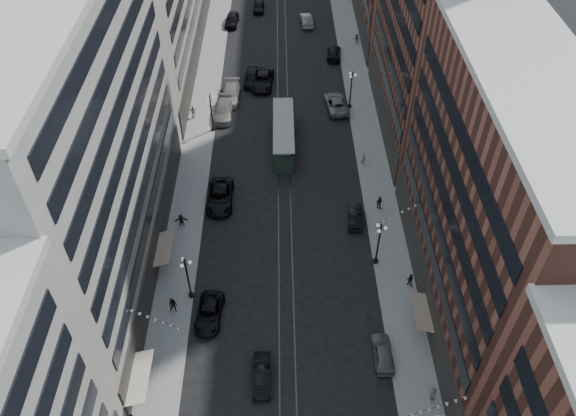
{
  "coord_description": "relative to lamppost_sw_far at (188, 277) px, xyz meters",
  "views": [
    {
      "loc": [
        -0.37,
        -5.16,
        44.2
      ],
      "look_at": [
        0.29,
        35.09,
        5.0
      ],
      "focal_mm": 35.0,
      "sensor_mm": 36.0,
      "label": 1
    }
  ],
  "objects": [
    {
      "name": "sidewalk_west",
      "position": [
        -1.8,
        42.0,
        -3.02
      ],
      "size": [
        4.0,
        180.0,
        0.15
      ],
      "primitive_type": "cube",
      "color": "gray",
      "rests_on": "ground"
    },
    {
      "name": "lamppost_sw_mid",
      "position": [
        0.0,
        27.0,
        0.0
      ],
      "size": [
        1.03,
        1.14,
        5.52
      ],
      "color": "black",
      "rests_on": "sidewalk_west"
    },
    {
      "name": "lamppost_sw_far",
      "position": [
        0.0,
        0.0,
        0.0
      ],
      "size": [
        1.03,
        1.14,
        5.52
      ],
      "color": "black",
      "rests_on": "sidewalk_west"
    },
    {
      "name": "car_14",
      "position": [
        13.44,
        57.02,
        -2.27
      ],
      "size": [
        2.18,
        5.16,
        1.66
      ],
      "primitive_type": "imported",
      "rotation": [
        0.0,
        0.0,
        3.23
      ],
      "color": "gray",
      "rests_on": "ground"
    },
    {
      "name": "pedestrian_7",
      "position": [
        21.34,
        1.04,
        -2.18
      ],
      "size": [
        0.85,
        0.69,
        1.53
      ],
      "primitive_type": "imported",
      "rotation": [
        0.0,
        0.0,
        2.7
      ],
      "color": "black",
      "rests_on": "sidewalk_east"
    },
    {
      "name": "car_12",
      "position": [
        17.27,
        45.95,
        -2.36
      ],
      "size": [
        2.58,
        5.28,
        1.48
      ],
      "primitive_type": "imported",
      "rotation": [
        0.0,
        0.0,
        3.04
      ],
      "color": "black",
      "rests_on": "ground"
    },
    {
      "name": "pedestrian_8",
      "position": [
        18.82,
        19.74,
        -1.98
      ],
      "size": [
        0.84,
        0.73,
        1.93
      ],
      "primitive_type": "imported",
      "rotation": [
        0.0,
        0.0,
        3.61
      ],
      "color": "#A69E8A",
      "rests_on": "sidewalk_east"
    },
    {
      "name": "car_7",
      "position": [
        1.9,
        13.29,
        -2.24
      ],
      "size": [
        2.85,
        6.18,
        1.72
      ],
      "primitive_type": "imported",
      "rotation": [
        0.0,
        0.0,
        0.0
      ],
      "color": "black",
      "rests_on": "ground"
    },
    {
      "name": "pedestrian_6",
      "position": [
        -2.85,
        29.87,
        -2.05
      ],
      "size": [
        1.16,
        0.82,
        1.8
      ],
      "primitive_type": "imported",
      "rotation": [
        0.0,
        0.0,
        3.51
      ],
      "color": "#A89A8B",
      "rests_on": "sidewalk_west"
    },
    {
      "name": "car_9",
      "position": [
        0.8,
        57.26,
        -2.21
      ],
      "size": [
        2.48,
        5.33,
        1.77
      ],
      "primitive_type": "imported",
      "rotation": [
        0.0,
        0.0,
        -0.08
      ],
      "color": "black",
      "rests_on": "ground"
    },
    {
      "name": "lamppost_se_far",
      "position": [
        18.4,
        4.0,
        0.0
      ],
      "size": [
        1.03,
        1.14,
        5.52
      ],
      "color": "black",
      "rests_on": "sidewalk_east"
    },
    {
      "name": "car_8",
      "position": [
        1.88,
        34.41,
        -2.21
      ],
      "size": [
        2.74,
        6.22,
        1.78
      ],
      "primitive_type": "imported",
      "rotation": [
        0.0,
        0.0,
        -0.04
      ],
      "color": "gray",
      "rests_on": "ground"
    },
    {
      "name": "car_2",
      "position": [
        1.98,
        -2.46,
        -2.4
      ],
      "size": [
        2.73,
        5.2,
        1.4
      ],
      "primitive_type": "imported",
      "rotation": [
        0.0,
        0.0,
        -0.08
      ],
      "color": "black",
      "rests_on": "ground"
    },
    {
      "name": "car_extra_2",
      "position": [
        5.23,
        62.49,
        -2.31
      ],
      "size": [
        1.94,
        4.67,
        1.58
      ],
      "primitive_type": "imported",
      "rotation": [
        0.0,
        0.0,
        -0.02
      ],
      "color": "black",
      "rests_on": "ground"
    },
    {
      "name": "car_11",
      "position": [
        16.52,
        31.87,
        -2.25
      ],
      "size": [
        3.5,
        6.35,
        1.68
      ],
      "primitive_type": "imported",
      "rotation": [
        0.0,
        0.0,
        3.26
      ],
      "color": "slate",
      "rests_on": "ground"
    },
    {
      "name": "pedestrian_2",
      "position": [
        -1.43,
        -1.75,
        -2.05
      ],
      "size": [
        0.94,
        0.62,
        1.79
      ],
      "primitive_type": "imported",
      "rotation": [
        0.0,
        0.0,
        -0.17
      ],
      "color": "black",
      "rests_on": "sidewalk_west"
    },
    {
      "name": "car_extra_0",
      "position": [
        6.34,
        37.88,
        -2.23
      ],
      "size": [
        3.43,
        6.5,
        1.74
      ],
      "primitive_type": "imported",
      "rotation": [
        0.0,
        0.0,
        -0.09
      ],
      "color": "black",
      "rests_on": "ground"
    },
    {
      "name": "pedestrian_9",
      "position": [
        21.24,
        49.97,
        -2.17
      ],
      "size": [
        1.09,
        0.77,
        1.56
      ],
      "primitive_type": "imported",
      "rotation": [
        0.0,
        0.0,
        -0.39
      ],
      "color": "black",
      "rests_on": "sidewalk_east"
    },
    {
      "name": "lamppost_se_mid",
      "position": [
        18.4,
        32.0,
        0.0
      ],
      "size": [
        1.03,
        1.14,
        5.52
      ],
      "color": "black",
      "rests_on": "sidewalk_east"
    },
    {
      "name": "streetcar",
      "position": [
        9.2,
        23.84,
        -1.61
      ],
      "size": [
        2.58,
        11.67,
        3.23
      ],
      "color": "#22362A",
      "rests_on": "ground"
    },
    {
      "name": "rail_west",
      "position": [
        8.5,
        42.0,
        -3.09
      ],
      "size": [
        0.12,
        180.0,
        0.02
      ],
      "primitive_type": "cube",
      "color": "#2D2D33",
      "rests_on": "ground"
    },
    {
      "name": "car_13",
      "position": [
        4.7,
        38.72,
        -2.22
      ],
      "size": [
        2.42,
        5.27,
        1.75
      ],
      "primitive_type": "imported",
      "rotation": [
        0.0,
        0.0,
        -0.07
      ],
      "color": "black",
      "rests_on": "ground"
    },
    {
      "name": "pedestrian_5",
      "position": [
        -2.04,
        9.59,
        -2.18
      ],
      "size": [
        1.46,
        0.57,
        1.54
      ],
      "primitive_type": "imported",
      "rotation": [
        0.0,
        0.0,
        0.12
      ],
      "color": "black",
      "rests_on": "sidewalk_west"
    },
    {
      "name": "pedestrian_extra_0",
      "position": [
        19.77,
        12.0,
        -2.15
      ],
      "size": [
        0.88,
        0.76,
        1.59
      ],
      "primitive_type": "imported",
      "rotation": [
        0.0,
        0.0,
        2.61
      ],
      "color": "black",
      "rests_on": "sidewalk_east"
    },
    {
      "name": "car_10",
      "position": [
        16.87,
        10.11,
        -2.4
      ],
      "size": [
        1.91,
        4.36,
        1.39
      ],
      "primitive_type": "imported",
      "rotation": [
        0.0,
        0.0,
        3.04
      ],
      "color": "black",
      "rests_on": "ground"
    },
    {
      "name": "car_extra_1",
      "position": [
        1.17,
        30.42,
        -2.22
      ],
      "size": [
        2.57,
        6.08,
        1.75
      ],
      "primitive_type": "imported",
      "rotation": [
        0.0,
        0.0,
        -0.02
      ],
      "color": "slate",
      "rests_on": "ground"
    },
    {
      "name": "ground",
      "position": [
        9.2,
        32.0,
        -3.1
      ],
      "size": [
        220.0,
        220.0,
        0.0
      ],
      "primitive_type": "plane",
      "color": "black",
      "rests_on": "ground"
    },
    {
      "name": "car_5",
      "position": [
        7.0,
        -8.87,
        -2.38
      ],
      "size": [
        1.56,
        4.35,
        1.43
      ],
      "primitive_type": "imported",
      "rotation": [
        0.0,
        0.0,
        0.01
      ],
      "color": "black",
      "rests_on": "ground"
    },
    {
      "name": "building_east_mid",
      "position": [
        26.2,
        -0.0,
        8.9
      ],
      "size": [
        8.0,
        30.0,
        24.0
      ],
      "primitive_type": "cube",
      "color": "brown",
      "rests_on": "ground"
    },
    {
      "name": "pedestrian_4",
      "position": [
        21.14,
        -11.0,
        -2.03
      ],
      "size": [
        0.63,
        1.13,
        1.82
      ],
      "primitive_type": "imported",
      "rotation": [
        0.0,
        0.0,
        1.43
      ],
      "color": "#9F9784",
      "rests_on": "sidewalk_east"
    },
    {
      "name": "car_4",
      "position": [
        17.6,
        -6.9,
        -2.37
      ],
      "size": [
        1.79,
        4.29,
        1.45
      ],
      "primitive_type": "imported",
      "rotation": [
        0.0,
        0.0,
        3.16
      ],
      "color": "#636058",
      "rests_on": "ground"
    },
    {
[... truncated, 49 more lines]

